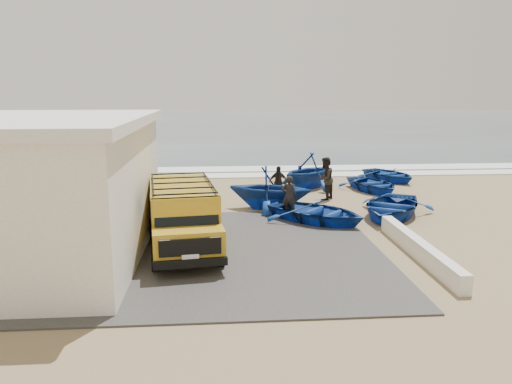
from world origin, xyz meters
name	(u,v)px	position (x,y,z in m)	size (l,w,h in m)	color
ground	(250,233)	(0.00, 0.00, 0.00)	(160.00, 160.00, 0.00)	#8F7853
slab	(192,252)	(-2.00, -2.00, 0.03)	(12.00, 10.00, 0.05)	#403E3B
ocean	(225,124)	(0.00, 56.00, 0.00)	(180.00, 88.00, 0.01)	#385166
surf_line	(237,176)	(0.00, 12.00, 0.03)	(180.00, 1.60, 0.06)	white
surf_wash	(235,169)	(0.00, 14.50, 0.02)	(180.00, 2.20, 0.04)	white
building	(6,188)	(-7.50, -2.00, 2.16)	(8.40, 9.40, 4.30)	white
parapet	(419,249)	(5.00, -3.00, 0.28)	(0.35, 6.00, 0.55)	silver
van	(183,214)	(-2.27, -1.68, 1.18)	(2.66, 5.33, 2.19)	gold
boat_near_left	(316,212)	(2.66, 1.27, 0.42)	(2.86, 4.01, 0.83)	navy
boat_near_right	(391,206)	(5.83, 1.91, 0.44)	(3.03, 4.25, 0.88)	navy
boat_mid_left	(270,188)	(1.07, 3.62, 0.93)	(3.04, 3.52, 1.86)	navy
boat_mid_right	(373,184)	(6.68, 6.99, 0.37)	(2.58, 3.61, 0.75)	navy
boat_far_left	(308,171)	(3.55, 7.97, 0.93)	(3.05, 3.53, 1.86)	navy
boat_far_right	(389,174)	(8.47, 9.74, 0.37)	(2.54, 3.56, 0.74)	navy
fisherman_front	(289,196)	(1.73, 2.31, 0.84)	(0.61, 0.40, 1.68)	black
fisherman_middle	(325,179)	(3.85, 5.29, 1.00)	(0.97, 0.76, 2.00)	black
fisherman_back	(278,182)	(1.71, 5.80, 0.77)	(0.90, 0.38, 1.54)	black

